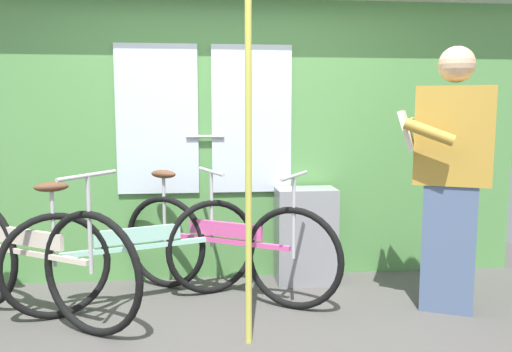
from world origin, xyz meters
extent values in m
cube|color=#474442|center=(0.00, 0.00, -0.02)|extent=(5.50, 3.81, 0.04)
cube|color=#56934C|center=(0.00, 1.10, 1.05)|extent=(4.50, 0.08, 2.10)
cube|color=silver|center=(-0.55, 1.05, 1.22)|extent=(0.60, 0.02, 1.10)
cube|color=silver|center=(0.15, 1.05, 1.22)|extent=(0.60, 0.02, 1.10)
cylinder|color=#B2B2B7|center=(-0.20, 1.03, 1.09)|extent=(0.28, 0.02, 0.02)
torus|color=black|center=(0.35, 0.37, 0.34)|extent=(0.60, 0.39, 0.68)
torus|color=black|center=(-0.50, 0.88, 0.34)|extent=(0.60, 0.39, 0.68)
cube|color=#D14C93|center=(-0.08, 0.62, 0.40)|extent=(0.83, 0.52, 0.03)
cube|color=#D14C93|center=(-0.08, 0.62, 0.48)|extent=(0.48, 0.31, 0.10)
cylinder|color=#B7B7BC|center=(-0.50, 0.88, 0.59)|extent=(0.02, 0.02, 0.50)
ellipsoid|color=brown|center=(-0.50, 0.88, 0.84)|extent=(0.22, 0.18, 0.06)
cylinder|color=#B7B7BC|center=(0.35, 0.37, 0.61)|extent=(0.02, 0.02, 0.54)
cylinder|color=#B7B7BC|center=(0.35, 0.37, 0.88)|extent=(0.25, 0.39, 0.02)
torus|color=black|center=(-0.17, 0.71, 0.34)|extent=(0.65, 0.27, 0.67)
torus|color=black|center=(-1.14, 0.37, 0.34)|extent=(0.65, 0.27, 0.67)
cube|color=#9EDBC6|center=(-0.65, 0.54, 0.40)|extent=(0.93, 0.36, 0.03)
cube|color=#9EDBC6|center=(-0.65, 0.54, 0.48)|extent=(0.54, 0.22, 0.10)
cylinder|color=#B7B7BC|center=(-1.14, 0.37, 0.58)|extent=(0.02, 0.02, 0.49)
ellipsoid|color=brown|center=(-1.14, 0.37, 0.83)|extent=(0.22, 0.15, 0.06)
cylinder|color=#B7B7BC|center=(-0.17, 0.71, 0.60)|extent=(0.02, 0.02, 0.53)
cylinder|color=#B7B7BC|center=(-0.17, 0.71, 0.87)|extent=(0.17, 0.42, 0.02)
torus|color=black|center=(-0.86, 0.09, 0.37)|extent=(0.64, 0.43, 0.73)
cube|color=beige|center=(-1.28, 0.36, 0.43)|extent=(0.80, 0.53, 0.03)
cube|color=beige|center=(-1.28, 0.36, 0.52)|extent=(0.47, 0.31, 0.10)
cylinder|color=#B7B7BC|center=(-0.86, 0.09, 0.65)|extent=(0.02, 0.02, 0.56)
cylinder|color=#B7B7BC|center=(-0.86, 0.09, 0.93)|extent=(0.26, 0.38, 0.02)
cube|color=slate|center=(1.34, 0.25, 0.41)|extent=(0.37, 0.30, 0.82)
cube|color=#B78C33|center=(1.34, 0.25, 1.13)|extent=(0.50, 0.38, 0.62)
sphere|color=tan|center=(1.34, 0.25, 1.57)|extent=(0.22, 0.22, 0.22)
cube|color=silver|center=(1.09, 0.37, 1.16)|extent=(0.25, 0.35, 0.26)
cylinder|color=#B78C33|center=(1.12, 0.12, 1.16)|extent=(0.31, 0.20, 0.17)
cylinder|color=#B78C33|center=(1.30, 0.50, 1.16)|extent=(0.31, 0.20, 0.17)
cube|color=gray|center=(0.54, 0.88, 0.36)|extent=(0.44, 0.28, 0.71)
cylinder|color=#C6C14C|center=(0.02, -0.10, 1.05)|extent=(0.04, 0.04, 2.10)
camera|label=1|loc=(-0.24, -2.86, 1.29)|focal=36.59mm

